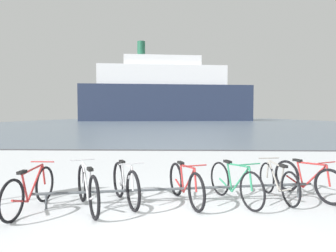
% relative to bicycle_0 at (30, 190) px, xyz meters
% --- Properties ---
extents(ground, '(80.00, 132.00, 0.08)m').
position_rel_bicycle_0_xyz_m(ground, '(2.59, 52.55, -0.41)').
color(ground, silver).
extents(bike_rack, '(5.44, 1.00, 0.31)m').
position_rel_bicycle_0_xyz_m(bike_rack, '(2.68, 0.53, -0.10)').
color(bike_rack, '#4C5156').
rests_on(bike_rack, ground).
extents(bicycle_0, '(0.46, 1.78, 0.82)m').
position_rel_bicycle_0_xyz_m(bicycle_0, '(0.00, 0.00, 0.00)').
color(bicycle_0, black).
rests_on(bicycle_0, ground).
extents(bicycle_1, '(0.91, 1.62, 0.85)m').
position_rel_bicycle_0_xyz_m(bicycle_1, '(1.00, 0.10, 0.02)').
color(bicycle_1, black).
rests_on(bicycle_1, ground).
extents(bicycle_2, '(0.81, 1.54, 0.85)m').
position_rel_bicycle_0_xyz_m(bicycle_2, '(1.62, 0.46, 0.01)').
color(bicycle_2, black).
rests_on(bicycle_2, ground).
extents(bicycle_3, '(0.71, 1.66, 0.82)m').
position_rel_bicycle_0_xyz_m(bicycle_3, '(2.77, 0.52, 0.00)').
color(bicycle_3, black).
rests_on(bicycle_3, ground).
extents(bicycle_4, '(0.76, 1.66, 0.84)m').
position_rel_bicycle_0_xyz_m(bicycle_4, '(3.74, 0.59, 0.01)').
color(bicycle_4, black).
rests_on(bicycle_4, ground).
extents(bicycle_5, '(0.46, 1.62, 0.79)m').
position_rel_bicycle_0_xyz_m(bicycle_5, '(4.65, 0.83, -0.01)').
color(bicycle_5, black).
rests_on(bicycle_5, ground).
extents(bicycle_6, '(0.80, 1.61, 0.81)m').
position_rel_bicycle_0_xyz_m(bicycle_6, '(5.30, 0.98, -0.00)').
color(bicycle_6, black).
rests_on(bicycle_6, ground).
extents(ferry_ship, '(47.04, 17.49, 21.85)m').
position_rel_bicycle_0_xyz_m(ferry_ship, '(-0.75, 74.97, 6.96)').
color(ferry_ship, '#232D47').
rests_on(ferry_ship, ground).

